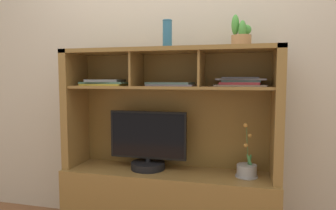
% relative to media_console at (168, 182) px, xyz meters
% --- Properties ---
extents(back_wall, '(6.00, 0.02, 2.80)m').
position_rel_media_console_xyz_m(back_wall, '(0.00, 0.23, 0.97)').
color(back_wall, beige).
rests_on(back_wall, ground).
extents(media_console, '(1.59, 0.45, 1.43)m').
position_rel_media_console_xyz_m(media_console, '(0.00, 0.00, 0.00)').
color(media_console, olive).
rests_on(media_console, ground).
extents(tv_monitor, '(0.60, 0.26, 0.44)m').
position_rel_media_console_xyz_m(tv_monitor, '(-0.16, -0.00, 0.28)').
color(tv_monitor, black).
rests_on(tv_monitor, media_console).
extents(potted_orchid, '(0.16, 0.16, 0.38)m').
position_rel_media_console_xyz_m(potted_orchid, '(0.57, -0.01, 0.14)').
color(potted_orchid, gray).
rests_on(potted_orchid, media_console).
extents(magazine_stack_left, '(0.37, 0.23, 0.06)m').
position_rel_media_console_xyz_m(magazine_stack_left, '(0.52, 0.02, 0.76)').
color(magazine_stack_left, gray).
rests_on(magazine_stack_left, media_console).
extents(magazine_stack_centre, '(0.38, 0.23, 0.05)m').
position_rel_media_console_xyz_m(magazine_stack_centre, '(-0.50, -0.02, 0.75)').
color(magazine_stack_centre, gold).
rests_on(magazine_stack_centre, media_console).
extents(magazine_stack_right, '(0.38, 0.23, 0.03)m').
position_rel_media_console_xyz_m(magazine_stack_right, '(0.02, -0.02, 0.74)').
color(magazine_stack_right, slate).
rests_on(magazine_stack_right, media_console).
extents(potted_succulent, '(0.16, 0.16, 0.22)m').
position_rel_media_console_xyz_m(potted_succulent, '(0.51, 0.01, 1.08)').
color(potted_succulent, '#AD7C4E').
rests_on(potted_succulent, media_console).
extents(ceramic_vase, '(0.07, 0.07, 0.20)m').
position_rel_media_console_xyz_m(ceramic_vase, '(0.00, -0.03, 1.10)').
color(ceramic_vase, '#2C6284').
rests_on(ceramic_vase, media_console).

